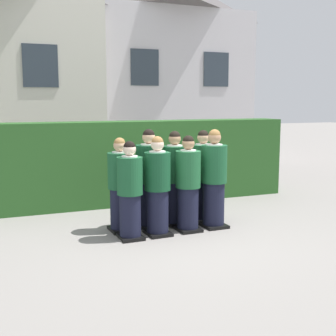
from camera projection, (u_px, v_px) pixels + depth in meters
ground_plane at (174, 233)px, 7.50m from camera, size 60.00×60.00×0.00m
student_front_row_0 at (130, 193)px, 7.07m from camera, size 0.40×0.45×1.55m
student_front_row_1 at (158, 188)px, 7.28m from camera, size 0.42×0.48×1.61m
student_front_row_2 at (188, 186)px, 7.52m from camera, size 0.42×0.46×1.60m
student_front_row_3 at (214, 181)px, 7.74m from camera, size 0.44×0.53×1.69m
student_rear_row_0 at (120, 187)px, 7.50m from camera, size 0.41×0.46×1.57m
student_rear_row_1 at (149, 181)px, 7.73m from camera, size 0.44×0.50×1.70m
student_rear_row_2 at (175, 180)px, 7.91m from camera, size 0.44×0.55×1.65m
student_rear_row_3 at (203, 178)px, 8.15m from camera, size 0.44×0.55×1.65m
hedge at (130, 163)px, 9.56m from camera, size 7.09×0.70×1.74m
school_building_annex at (159, 64)px, 16.14m from camera, size 5.82×4.25×6.78m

